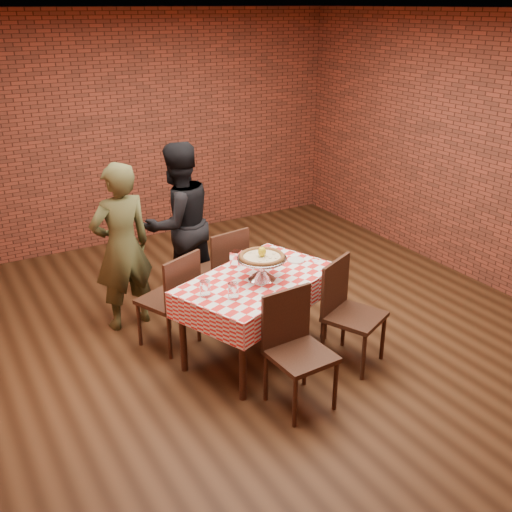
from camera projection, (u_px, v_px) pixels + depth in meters
name	position (u px, v px, depth m)	size (l,w,h in m)	color
ground	(260.00, 332.00, 5.76)	(6.00, 6.00, 0.00)	black
back_wall	(140.00, 130.00, 7.57)	(5.50, 5.50, 0.00)	brown
table	(257.00, 317.00, 5.27)	(1.36, 0.82, 0.75)	#3C2013
tablecloth	(257.00, 290.00, 5.16)	(1.40, 0.85, 0.24)	red
pizza_stand	(262.00, 268.00, 5.07)	(0.43, 0.43, 0.19)	silver
pizza	(262.00, 257.00, 5.03)	(0.39, 0.39, 0.03)	beige
lemon	(262.00, 252.00, 5.01)	(0.07, 0.07, 0.09)	yellow
water_glass_left	(233.00, 291.00, 4.73)	(0.08, 0.08, 0.13)	white
water_glass_right	(205.00, 289.00, 4.77)	(0.08, 0.08, 0.13)	white
side_plate	(296.00, 260.00, 5.45)	(0.16, 0.16, 0.01)	white
sweetener_packet_a	(316.00, 261.00, 5.43)	(0.05, 0.04, 0.01)	white
sweetener_packet_b	(315.00, 260.00, 5.47)	(0.05, 0.04, 0.01)	white
condiment_caddy	(236.00, 258.00, 5.34)	(0.10, 0.08, 0.14)	silver
chair_near_left	(301.00, 354.00, 4.55)	(0.45, 0.45, 0.93)	#3C2013
chair_near_right	(355.00, 315.00, 5.11)	(0.45, 0.45, 0.93)	#3C2013
chair_far_left	(168.00, 299.00, 5.40)	(0.44, 0.44, 0.93)	#3C2013
chair_far_right	(219.00, 269.00, 5.99)	(0.44, 0.44, 0.92)	#3C2013
diner_olive	(122.00, 247.00, 5.59)	(0.60, 0.39, 1.64)	#424323
diner_black	(178.00, 224.00, 6.12)	(0.82, 0.64, 1.69)	black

